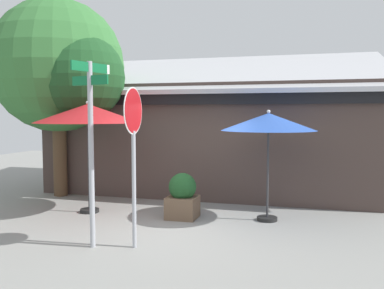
% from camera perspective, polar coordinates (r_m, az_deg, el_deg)
% --- Properties ---
extents(ground_plane, '(28.00, 28.00, 0.10)m').
position_cam_1_polar(ground_plane, '(8.76, -1.80, -11.41)').
color(ground_plane, gray).
extents(cafe_building, '(9.90, 5.50, 4.41)m').
position_cam_1_polar(cafe_building, '(13.13, 3.67, 1.40)').
color(cafe_building, '#473833').
rests_on(cafe_building, ground).
extents(street_sign_post, '(0.79, 0.85, 3.20)m').
position_cam_1_polar(street_sign_post, '(7.29, -13.72, 1.12)').
color(street_sign_post, '#A8AAB2').
rests_on(street_sign_post, ground).
extents(stop_sign, '(0.07, 0.81, 2.77)m').
position_cam_1_polar(stop_sign, '(7.12, -8.07, 1.23)').
color(stop_sign, '#A8AAB2').
rests_on(stop_sign, ground).
extents(patio_umbrella_crimson_left, '(2.47, 2.47, 2.61)m').
position_cam_1_polar(patio_umbrella_crimson_left, '(9.90, -14.14, 4.09)').
color(patio_umbrella_crimson_left, black).
rests_on(patio_umbrella_crimson_left, ground).
extents(patio_umbrella_royal_blue_center, '(2.04, 2.04, 2.40)m').
position_cam_1_polar(patio_umbrella_royal_blue_center, '(9.00, 10.47, 2.94)').
color(patio_umbrella_royal_blue_center, black).
rests_on(patio_umbrella_royal_blue_center, ground).
extents(shade_tree, '(3.96, 3.66, 5.46)m').
position_cam_1_polar(shade_tree, '(12.05, -17.45, 9.97)').
color(shade_tree, brown).
rests_on(shade_tree, ground).
extents(sidewalk_planter, '(0.66, 0.66, 1.01)m').
position_cam_1_polar(sidewalk_planter, '(9.26, -1.32, -7.16)').
color(sidewalk_planter, brown).
rests_on(sidewalk_planter, ground).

